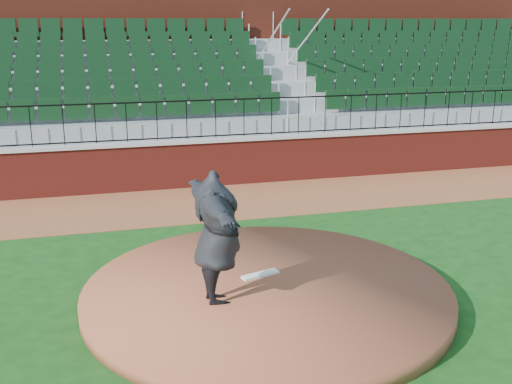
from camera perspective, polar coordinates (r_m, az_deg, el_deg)
ground at (r=10.34m, az=2.21°, el=-9.14°), size 90.00×90.00×0.00m
warning_track at (r=15.25m, az=-3.84°, el=-0.88°), size 34.00×3.20×0.01m
field_wall at (r=16.62m, az=-4.98°, el=2.59°), size 34.00×0.35×1.20m
wall_cap at (r=16.49m, az=-5.03°, el=4.79°), size 34.00×0.45×0.10m
wall_railing at (r=16.40m, az=-5.07°, el=6.68°), size 34.00×0.05×1.00m
seating_stands at (r=19.00m, az=-6.60°, el=9.38°), size 34.00×5.10×4.60m
concourse_wall at (r=21.72m, az=-7.79°, el=11.30°), size 34.00×0.50×5.50m
pitchers_mound at (r=9.99m, az=1.02°, el=-9.25°), size 5.82×5.82×0.25m
pitching_rubber at (r=10.27m, az=0.41°, el=-7.64°), size 0.67×0.34×0.04m
pitcher at (r=9.04m, az=-3.63°, el=-4.20°), size 0.74×2.51×2.03m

